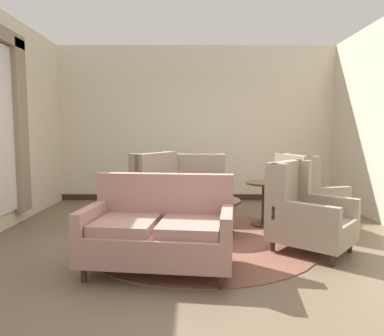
{
  "coord_description": "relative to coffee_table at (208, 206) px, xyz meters",
  "views": [
    {
      "loc": [
        -0.09,
        -4.35,
        1.42
      ],
      "look_at": [
        -0.09,
        0.32,
        0.96
      ],
      "focal_mm": 33.75,
      "sensor_mm": 36.0,
      "label": 1
    }
  ],
  "objects": [
    {
      "name": "armchair_foreground_right",
      "position": [
        1.13,
        -0.63,
        0.03
      ],
      "size": [
        1.14,
        1.13,
        1.07
      ],
      "rotation": [
        0.0,
        0.0,
        7.15
      ],
      "color": "gray",
      "rests_on": "ground"
    },
    {
      "name": "side_table",
      "position": [
        0.87,
        0.51,
        -0.01
      ],
      "size": [
        0.56,
        0.56,
        0.68
      ],
      "color": "#382319",
      "rests_on": "ground"
    },
    {
      "name": "baseboard_back",
      "position": [
        -0.12,
        2.63,
        -0.36
      ],
      "size": [
        5.74,
        0.03,
        0.12
      ],
      "primitive_type": "cube",
      "color": "#382319",
      "rests_on": "ground"
    },
    {
      "name": "wall_left",
      "position": [
        -2.99,
        0.45,
        1.18
      ],
      "size": [
        0.08,
        4.48,
        3.18
      ],
      "primitive_type": "cube",
      "color": "beige",
      "rests_on": "ground"
    },
    {
      "name": "wall_back",
      "position": [
        -0.12,
        2.69,
        1.18
      ],
      "size": [
        5.9,
        0.08,
        3.18
      ],
      "primitive_type": "cube",
      "color": "beige",
      "rests_on": "ground"
    },
    {
      "name": "armchair_near_window",
      "position": [
        -0.99,
        0.68,
        0.04
      ],
      "size": [
        1.22,
        1.2,
        1.12
      ],
      "rotation": [
        0.0,
        0.0,
        4.16
      ],
      "color": "gray",
      "rests_on": "ground"
    },
    {
      "name": "porcelain_vase",
      "position": [
        0.01,
        0.04,
        0.23
      ],
      "size": [
        0.14,
        0.14,
        0.32
      ],
      "color": "#4C7A66",
      "rests_on": "coffee_table"
    },
    {
      "name": "armchair_beside_settee",
      "position": [
        -0.05,
        1.25,
        0.03
      ],
      "size": [
        0.81,
        0.83,
        1.07
      ],
      "rotation": [
        0.0,
        0.0,
        3.1
      ],
      "color": "gray",
      "rests_on": "ground"
    },
    {
      "name": "area_rug",
      "position": [
        -0.12,
        -0.21,
        -0.41
      ],
      "size": [
        3.05,
        3.05,
        0.01
      ],
      "primitive_type": "cylinder",
      "color": "brown",
      "rests_on": "ground"
    },
    {
      "name": "ground",
      "position": [
        -0.12,
        -0.51,
        -0.42
      ],
      "size": [
        8.97,
        8.97,
        0.0
      ],
      "primitive_type": "plane",
      "color": "brown"
    },
    {
      "name": "settee",
      "position": [
        -0.55,
        -1.22,
        -0.01
      ],
      "size": [
        1.6,
        1.02,
        0.97
      ],
      "rotation": [
        0.0,
        0.0,
        -0.12
      ],
      "color": "tan",
      "rests_on": "ground"
    },
    {
      "name": "coffee_table",
      "position": [
        0.0,
        0.0,
        0.0
      ],
      "size": [
        0.9,
        0.9,
        0.5
      ],
      "color": "#382319",
      "rests_on": "ground"
    },
    {
      "name": "armchair_near_sideboard",
      "position": [
        1.49,
        0.46,
        0.04
      ],
      "size": [
        0.98,
        1.0,
        1.1
      ],
      "rotation": [
        0.0,
        0.0,
        1.84
      ],
      "color": "gray",
      "rests_on": "ground"
    }
  ]
}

